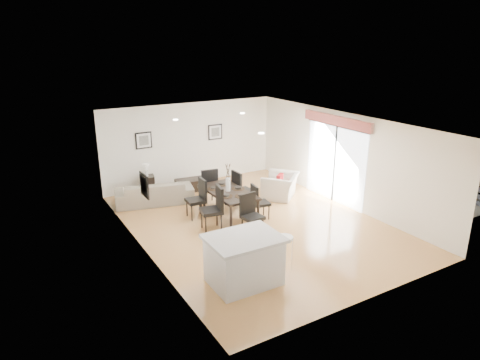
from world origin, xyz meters
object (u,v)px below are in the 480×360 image
sofa (154,193)px  dining_chair_wnear (215,206)px  dining_chair_efar (240,188)px  side_table (147,185)px  dining_table (228,194)px  dining_chair_wfar (199,196)px  bar_stool (285,241)px  armchair (280,186)px  dining_chair_head (250,212)px  dining_chair_foot (209,185)px  dining_chair_enear (258,200)px  coffee_table (191,185)px  kitchen_island (244,260)px

sofa → dining_chair_wnear: (0.71, -2.55, 0.32)m
dining_chair_efar → side_table: (-1.91, 2.52, -0.33)m
dining_table → dining_chair_wfar: (-0.65, 0.46, -0.09)m
dining_table → bar_stool: (-0.32, -3.02, -0.04)m
sofa → dining_chair_wfar: 1.77m
sofa → dining_chair_wnear: bearing=119.0°
armchair → dining_table: bearing=-25.1°
dining_chair_efar → bar_stool: dining_chair_efar is taller
dining_chair_head → dining_chair_foot: bearing=83.5°
dining_chair_head → dining_chair_foot: size_ratio=0.94×
dining_chair_enear → armchair: bearing=-46.0°
sofa → dining_chair_enear: 3.24m
bar_stool → sofa: bearing=101.5°
dining_chair_head → dining_table: bearing=82.9°
dining_chair_efar → dining_chair_foot: bearing=43.1°
side_table → bar_stool: size_ratio=0.76×
armchair → bar_stool: bearing=14.9°
sofa → armchair: bearing=170.9°
armchair → dining_chair_wfar: bearing=-37.8°
coffee_table → kitchen_island: bearing=-97.3°
sofa → dining_chair_wnear: dining_chair_wnear is taller
dining_chair_wnear → dining_table: bearing=138.2°
armchair → dining_chair_head: size_ratio=1.07×
dining_chair_wfar → kitchen_island: 3.54m
sofa → bar_stool: (1.03, -5.08, 0.33)m
dining_chair_enear → side_table: bearing=38.1°
dining_chair_wfar → side_table: dining_chair_wfar is taller
armchair → bar_stool: size_ratio=1.46×
dining_table → bar_stool: 3.03m
dining_chair_wnear → dining_chair_efar: 1.61m
sofa → side_table: size_ratio=3.91×
sofa → dining_chair_enear: dining_chair_enear is taller
dining_chair_wfar → kitchen_island: size_ratio=0.75×
dining_table → kitchen_island: size_ratio=1.30×
dining_chair_wnear → bar_stool: size_ratio=1.51×
dining_chair_enear → dining_chair_efar: bearing=9.7°
dining_chair_efar → dining_table: bearing=124.5°
side_table → kitchen_island: kitchen_island is taller
dining_chair_enear → bar_stool: size_ratio=1.26×
dining_chair_enear → dining_chair_head: (-0.68, -0.70, 0.05)m
coffee_table → kitchen_island: (-1.35, -5.59, 0.32)m
dining_chair_wnear → sofa: bearing=-153.2°
sofa → dining_chair_foot: (1.34, -0.92, 0.29)m
side_table → kitchen_island: 6.00m
dining_chair_efar → bar_stool: (-0.98, -3.48, 0.04)m
dining_chair_wfar → coffee_table: 2.26m
kitchen_island → armchair: bearing=46.9°
armchair → dining_chair_foot: (-2.18, 0.55, 0.25)m
dining_chair_wfar → dining_chair_enear: 1.61m
dining_table → dining_chair_efar: dining_chair_efar is taller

